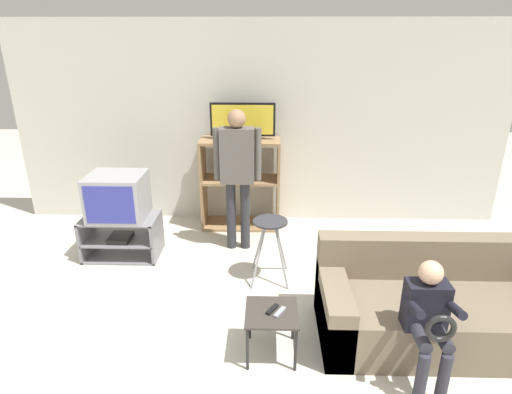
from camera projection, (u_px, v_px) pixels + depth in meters
name	position (u px, v px, depth m)	size (l,w,h in m)	color
wall_back	(260.00, 125.00, 5.56)	(6.40, 0.06, 2.60)	beige
tv_stand	(122.00, 237.00, 4.91)	(0.84, 0.50, 0.48)	slate
television_main	(118.00, 196.00, 4.73)	(0.61, 0.53, 0.50)	#9E9EA3
media_shelf	(240.00, 183.00, 5.54)	(1.01, 0.45, 1.18)	#9E7A51
television_flat	(243.00, 122.00, 5.28)	(0.80, 0.20, 0.45)	black
folding_stool	(270.00, 232.00, 4.33)	(0.39, 0.42, 0.67)	#99999E
snack_table	(272.00, 317.00, 3.34)	(0.41, 0.41, 0.40)	#38332D
remote_control_black	(272.00, 309.00, 3.33)	(0.04, 0.14, 0.02)	black
remote_control_white	(280.00, 312.00, 3.30)	(0.04, 0.14, 0.02)	gray
couch	(437.00, 308.00, 3.58)	(1.96, 0.88, 0.79)	#756651
person_standing_adult	(237.00, 167.00, 4.81)	(0.53, 0.20, 1.66)	#2D2D33
person_seated_child	(429.00, 316.00, 3.00)	(0.33, 0.43, 0.95)	#2D2D38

